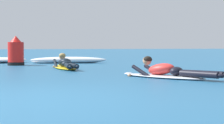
% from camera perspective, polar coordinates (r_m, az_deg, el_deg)
% --- Properties ---
extents(ground_plane, '(120.00, 120.00, 0.00)m').
position_cam_1_polar(ground_plane, '(15.49, -14.09, -0.35)').
color(ground_plane, '#235B84').
extents(surfer_near, '(1.81, 2.46, 0.54)m').
position_cam_1_polar(surfer_near, '(8.85, 8.17, -1.50)').
color(surfer_near, silver).
rests_on(surfer_near, ground).
extents(surfer_far, '(0.70, 2.57, 0.55)m').
position_cam_1_polar(surfer_far, '(12.28, -6.92, -0.38)').
color(surfer_far, yellow).
rests_on(surfer_far, ground).
extents(whitewater_mid_right, '(3.22, 0.99, 0.27)m').
position_cam_1_polar(whitewater_mid_right, '(16.16, -6.43, 0.27)').
color(whitewater_mid_right, white).
rests_on(whitewater_mid_right, ground).
extents(channel_marker_buoy, '(0.62, 0.62, 1.11)m').
position_cam_1_polar(channel_marker_buoy, '(14.81, -14.06, 1.26)').
color(channel_marker_buoy, red).
rests_on(channel_marker_buoy, ground).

